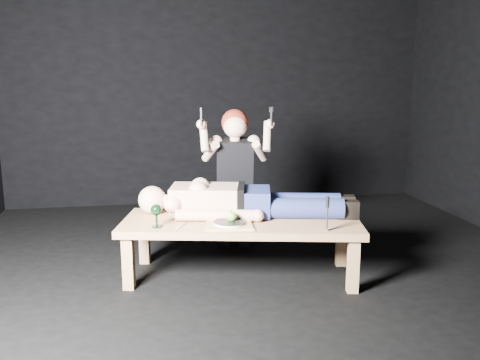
{
  "coord_description": "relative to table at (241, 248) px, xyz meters",
  "views": [
    {
      "loc": [
        -0.81,
        -3.7,
        1.52
      ],
      "look_at": [
        -0.15,
        0.07,
        0.75
      ],
      "focal_mm": 38.68,
      "sensor_mm": 36.0,
      "label": 1
    }
  ],
  "objects": [
    {
      "name": "ground",
      "position": [
        0.15,
        -0.02,
        -0.23
      ],
      "size": [
        5.0,
        5.0,
        0.0
      ],
      "primitive_type": "plane",
      "color": "black",
      "rests_on": "ground"
    },
    {
      "name": "back_wall",
      "position": [
        0.15,
        2.48,
        1.27
      ],
      "size": [
        5.0,
        0.0,
        5.0
      ],
      "primitive_type": "plane",
      "rotation": [
        1.57,
        0.0,
        0.0
      ],
      "color": "black",
      "rests_on": "ground"
    },
    {
      "name": "table",
      "position": [
        0.0,
        0.0,
        0.0
      ],
      "size": [
        1.89,
        1.03,
        0.45
      ],
      "primitive_type": "cube",
      "rotation": [
        0.0,
        0.0,
        -0.21
      ],
      "color": "#AD8351",
      "rests_on": "ground"
    },
    {
      "name": "lying_man",
      "position": [
        0.09,
        0.14,
        0.37
      ],
      "size": [
        1.98,
        0.96,
        0.28
      ],
      "primitive_type": null,
      "rotation": [
        0.0,
        0.0,
        -0.21
      ],
      "color": "tan",
      "rests_on": "table"
    },
    {
      "name": "kneeling_woman",
      "position": [
        0.06,
        0.69,
        0.42
      ],
      "size": [
        0.77,
        0.84,
        1.28
      ],
      "primitive_type": null,
      "rotation": [
        0.0,
        0.0,
        -0.12
      ],
      "color": "black",
      "rests_on": "ground"
    },
    {
      "name": "serving_tray",
      "position": [
        -0.12,
        -0.15,
        0.24
      ],
      "size": [
        0.35,
        0.27,
        0.02
      ],
      "primitive_type": "cube",
      "rotation": [
        0.0,
        0.0,
        -0.1
      ],
      "color": "tan",
      "rests_on": "table"
    },
    {
      "name": "plate",
      "position": [
        -0.12,
        -0.15,
        0.25
      ],
      "size": [
        0.24,
        0.24,
        0.02
      ],
      "primitive_type": "cylinder",
      "rotation": [
        0.0,
        0.0,
        -0.1
      ],
      "color": "white",
      "rests_on": "serving_tray"
    },
    {
      "name": "apple",
      "position": [
        -0.09,
        -0.14,
        0.3
      ],
      "size": [
        0.07,
        0.07,
        0.07
      ],
      "primitive_type": "sphere",
      "color": "green",
      "rests_on": "plate"
    },
    {
      "name": "goblet",
      "position": [
        -0.63,
        -0.08,
        0.31
      ],
      "size": [
        0.1,
        0.1,
        0.17
      ],
      "primitive_type": null,
      "rotation": [
        0.0,
        0.0,
        -0.21
      ],
      "color": "black",
      "rests_on": "table"
    },
    {
      "name": "fork_flat",
      "position": [
        -0.46,
        -0.09,
        0.23
      ],
      "size": [
        0.1,
        0.18,
        0.01
      ],
      "primitive_type": "cube",
      "rotation": [
        0.0,
        0.0,
        -0.47
      ],
      "color": "#B2B2B7",
      "rests_on": "table"
    },
    {
      "name": "knife_flat",
      "position": [
        0.04,
        -0.22,
        0.23
      ],
      "size": [
        0.02,
        0.19,
        0.01
      ],
      "primitive_type": "cube",
      "rotation": [
        0.0,
        0.0,
        -0.04
      ],
      "color": "#B2B2B7",
      "rests_on": "table"
    },
    {
      "name": "spoon_flat",
      "position": [
        -0.06,
        -0.13,
        0.23
      ],
      "size": [
        0.06,
        0.19,
        0.01
      ],
      "primitive_type": "cube",
      "rotation": [
        0.0,
        0.0,
        0.24
      ],
      "color": "#B2B2B7",
      "rests_on": "table"
    },
    {
      "name": "carving_knife",
      "position": [
        0.55,
        -0.38,
        0.35
      ],
      "size": [
        0.04,
        0.04,
        0.25
      ],
      "primitive_type": null,
      "rotation": [
        0.0,
        0.0,
        -0.21
      ],
      "color": "#B2B2B7",
      "rests_on": "table"
    }
  ]
}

